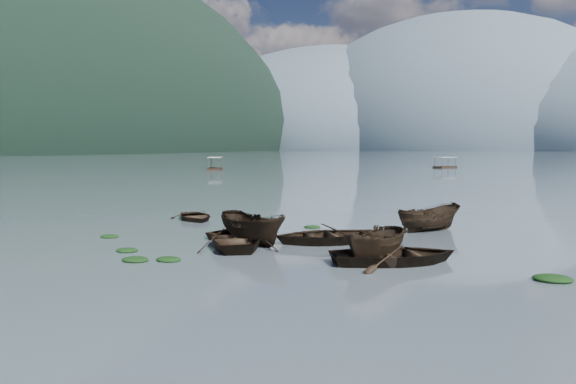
% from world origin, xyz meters
% --- Properties ---
extents(ground_plane, '(2400.00, 2400.00, 0.00)m').
position_xyz_m(ground_plane, '(0.00, 0.00, 0.00)').
color(ground_plane, '#4C585F').
extents(haze_mtn_a, '(520.00, 520.00, 280.00)m').
position_xyz_m(haze_mtn_a, '(-260.00, 900.00, 0.00)').
color(haze_mtn_a, '#475666').
rests_on(haze_mtn_a, ground).
extents(haze_mtn_b, '(520.00, 520.00, 340.00)m').
position_xyz_m(haze_mtn_b, '(-60.00, 900.00, 0.00)').
color(haze_mtn_b, '#475666').
rests_on(haze_mtn_b, ground).
extents(rowboat_1, '(4.59, 5.10, 0.87)m').
position_xyz_m(rowboat_1, '(-0.81, 8.45, 0.00)').
color(rowboat_1, black).
rests_on(rowboat_1, ground).
extents(rowboat_2, '(4.78, 3.92, 1.77)m').
position_xyz_m(rowboat_2, '(0.36, 6.59, 0.00)').
color(rowboat_2, black).
rests_on(rowboat_2, ground).
extents(rowboat_3, '(5.47, 6.10, 1.04)m').
position_xyz_m(rowboat_3, '(-0.10, 5.91, 0.00)').
color(rowboat_3, black).
rests_on(rowboat_3, ground).
extents(rowboat_4, '(6.05, 5.53, 1.02)m').
position_xyz_m(rowboat_4, '(7.30, 4.66, 0.00)').
color(rowboat_4, black).
rests_on(rowboat_4, ground).
extents(rowboat_5, '(2.47, 4.24, 1.54)m').
position_xyz_m(rowboat_5, '(6.52, 4.79, 0.00)').
color(rowboat_5, black).
rests_on(rowboat_5, ground).
extents(rowboat_6, '(4.59, 4.64, 0.79)m').
position_xyz_m(rowboat_6, '(-6.58, 13.08, 0.00)').
color(rowboat_6, black).
rests_on(rowboat_6, ground).
extents(rowboat_7, '(6.17, 5.81, 1.04)m').
position_xyz_m(rowboat_7, '(3.46, 8.17, 0.00)').
color(rowboat_7, black).
rests_on(rowboat_7, ground).
extents(rowboat_8, '(3.86, 4.27, 1.62)m').
position_xyz_m(rowboat_8, '(7.45, 13.67, 0.00)').
color(rowboat_8, black).
rests_on(rowboat_8, ground).
extents(weed_clump_0, '(0.99, 0.81, 0.22)m').
position_xyz_m(weed_clump_0, '(-3.90, 2.88, 0.00)').
color(weed_clump_0, black).
rests_on(weed_clump_0, ground).
extents(weed_clump_1, '(1.03, 0.82, 0.23)m').
position_xyz_m(weed_clump_1, '(-1.12, 1.85, 0.00)').
color(weed_clump_1, black).
rests_on(weed_clump_1, ground).
extents(weed_clump_2, '(1.10, 0.88, 0.24)m').
position_xyz_m(weed_clump_2, '(-2.31, 1.32, 0.00)').
color(weed_clump_2, black).
rests_on(weed_clump_2, ground).
extents(weed_clump_3, '(0.95, 0.80, 0.21)m').
position_xyz_m(weed_clump_3, '(-0.40, 9.09, 0.00)').
color(weed_clump_3, black).
rests_on(weed_clump_3, ground).
extents(weed_clump_4, '(1.30, 1.03, 0.27)m').
position_xyz_m(weed_clump_4, '(12.79, 3.69, 0.00)').
color(weed_clump_4, black).
rests_on(weed_clump_4, ground).
extents(weed_clump_5, '(0.96, 0.78, 0.20)m').
position_xyz_m(weed_clump_5, '(-7.10, 5.71, 0.00)').
color(weed_clump_5, black).
rests_on(weed_clump_5, ground).
extents(weed_clump_6, '(0.94, 0.78, 0.20)m').
position_xyz_m(weed_clump_6, '(1.24, 12.54, 0.00)').
color(weed_clump_6, black).
rests_on(weed_clump_6, ground).
extents(weed_clump_7, '(1.13, 0.90, 0.25)m').
position_xyz_m(weed_clump_7, '(6.27, 8.42, 0.00)').
color(weed_clump_7, black).
rests_on(weed_clump_7, ground).
extents(pontoon_left, '(4.81, 6.72, 2.38)m').
position_xyz_m(pontoon_left, '(-42.27, 80.93, 0.00)').
color(pontoon_left, black).
rests_on(pontoon_left, ground).
extents(pontoon_centre, '(4.83, 6.12, 2.18)m').
position_xyz_m(pontoon_centre, '(-1.08, 108.38, 0.00)').
color(pontoon_centre, black).
rests_on(pontoon_centre, ground).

